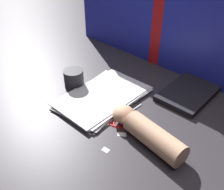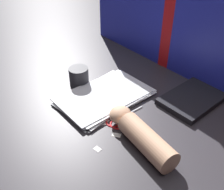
{
  "view_description": "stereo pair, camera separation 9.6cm",
  "coord_description": "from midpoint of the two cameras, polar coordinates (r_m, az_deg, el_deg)",
  "views": [
    {
      "loc": [
        0.49,
        -0.63,
        0.62
      ],
      "look_at": [
        -0.02,
        -0.04,
        0.06
      ],
      "focal_mm": 42.0,
      "sensor_mm": 36.0,
      "label": 1
    },
    {
      "loc": [
        0.56,
        -0.57,
        0.62
      ],
      "look_at": [
        -0.02,
        -0.04,
        0.06
      ],
      "focal_mm": 42.0,
      "sensor_mm": 36.0,
      "label": 2
    }
  ],
  "objects": [
    {
      "name": "backdrop_panel_left",
      "position": [
        1.25,
        5.57,
        17.14
      ],
      "size": [
        0.86,
        0.07,
        0.46
      ],
      "color": "#2833D1",
      "rests_on": "ground_plane"
    },
    {
      "name": "book_closed",
      "position": [
        1.09,
        13.84,
        0.31
      ],
      "size": [
        0.18,
        0.25,
        0.02
      ],
      "color": "black",
      "rests_on": "ground_plane"
    },
    {
      "name": "ground_plane",
      "position": [
        1.01,
        -0.46,
        -2.28
      ],
      "size": [
        6.0,
        6.0,
        0.0
      ],
      "primitive_type": "plane",
      "color": "#2D2B30"
    },
    {
      "name": "backdrop_panel_center",
      "position": [
        1.09,
        20.6,
        14.92
      ],
      "size": [
        0.6,
        0.03,
        0.55
      ],
      "color": "red",
      "rests_on": "ground_plane"
    },
    {
      "name": "hand_forearm",
      "position": [
        0.85,
        4.38,
        -8.12
      ],
      "size": [
        0.3,
        0.13,
        0.07
      ],
      "color": "tan",
      "rests_on": "ground_plane"
    },
    {
      "name": "paper_scrap_side",
      "position": [
        0.92,
        -7.4,
        -7.07
      ],
      "size": [
        0.02,
        0.02,
        0.0
      ],
      "color": "white",
      "rests_on": "ground_plane"
    },
    {
      "name": "mug",
      "position": [
        1.11,
        -10.77,
        3.41
      ],
      "size": [
        0.08,
        0.08,
        0.08
      ],
      "color": "#232328",
      "rests_on": "ground_plane"
    },
    {
      "name": "scissors",
      "position": [
        0.94,
        -0.87,
        -5.14
      ],
      "size": [
        0.11,
        0.17,
        0.01
      ],
      "color": "silver",
      "rests_on": "ground_plane"
    },
    {
      "name": "paper_scrap_near",
      "position": [
        0.92,
        -4.41,
        -6.59
      ],
      "size": [
        0.02,
        0.03,
        0.0
      ],
      "color": "white",
      "rests_on": "ground_plane"
    },
    {
      "name": "paper_scrap_far",
      "position": [
        0.84,
        -4.73,
        -11.97
      ],
      "size": [
        0.02,
        0.02,
        0.0
      ],
      "color": "white",
      "rests_on": "ground_plane"
    },
    {
      "name": "paper_stack",
      "position": [
        1.04,
        -4.6,
        -0.49
      ],
      "size": [
        0.26,
        0.37,
        0.02
      ],
      "color": "white",
      "rests_on": "ground_plane"
    },
    {
      "name": "paper_scrap_mid",
      "position": [
        0.89,
        -0.98,
        -8.69
      ],
      "size": [
        0.03,
        0.03,
        0.0
      ],
      "color": "white",
      "rests_on": "ground_plane"
    }
  ]
}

